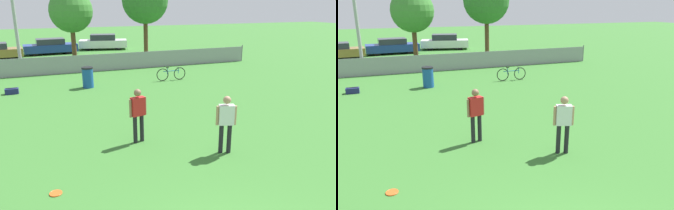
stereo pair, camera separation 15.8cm
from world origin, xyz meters
The scene contains 11 objects.
fence_backline centered at (0.00, 18.00, 0.55)m, with size 23.83×0.07×1.21m.
tree_near_pole centered at (-0.09, 21.05, 3.69)m, with size 2.96×2.96×5.20m.
tree_far_right centered at (5.17, 20.82, 4.40)m, with size 3.38×3.38×6.11m.
player_receiver_white centered at (2.32, 4.50, 1.01)m, with size 0.56×0.35×1.72m.
player_defender_red centered at (0.21, 6.18, 1.01)m, with size 0.58×0.31×1.72m.
frisbee_disc centered at (-2.43, 4.01, 0.01)m, with size 0.29×0.29×0.03m.
bicycle_sideline centered at (4.43, 13.88, 0.37)m, with size 1.75×0.44×0.76m.
trash_bin centered at (-0.23, 13.89, 0.54)m, with size 0.58×0.58×1.07m.
gear_bag_sideline centered at (-3.87, 13.95, 0.14)m, with size 0.60×0.33×0.30m.
parked_car_blue centered at (-1.45, 27.17, 0.64)m, with size 4.49×2.04×1.31m.
parked_car_white centered at (3.36, 28.51, 0.68)m, with size 4.66×2.62×1.41m.
Camera 1 is at (-2.44, -3.06, 4.19)m, focal length 35.00 mm.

